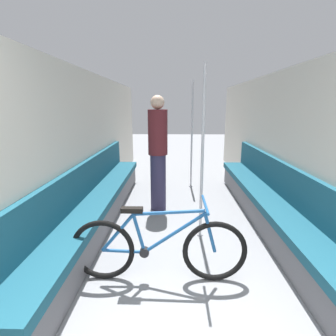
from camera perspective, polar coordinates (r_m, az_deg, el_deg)
name	(u,v)px	position (r m, az deg, el deg)	size (l,w,h in m)	color
wall_left	(76,149)	(3.74, -19.38, 3.84)	(0.10, 9.03, 2.15)	beige
wall_right	(293,150)	(3.84, 25.65, 3.51)	(0.10, 9.03, 2.15)	beige
bench_seat_row_left	(97,205)	(3.82, -15.29, -7.79)	(0.44, 4.45, 0.90)	#5B5B60
bench_seat_row_right	(271,207)	(3.90, 21.49, -7.83)	(0.44, 4.45, 0.90)	#5B5B60
bicycle	(158,248)	(2.59, -2.17, -17.11)	(1.68, 0.46, 0.79)	black
grab_pole_near	(202,157)	(3.21, 7.48, 2.33)	(0.08, 0.08, 2.13)	gray
grab_pole_far	(192,137)	(5.31, 5.19, 6.75)	(0.08, 0.08, 2.13)	gray
passenger_standing	(158,153)	(4.09, -2.21, 3.38)	(0.30, 0.30, 1.80)	#332D4C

